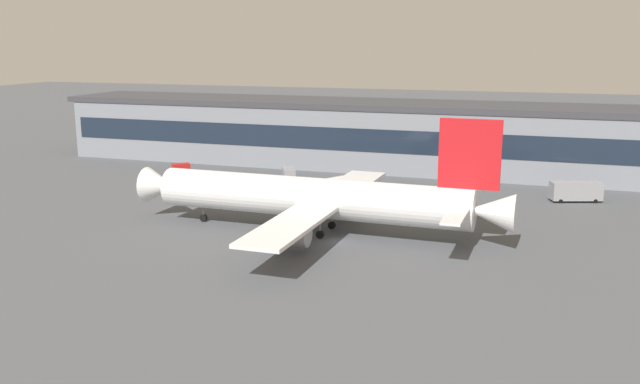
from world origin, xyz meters
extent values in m
plane|color=#4C4F54|center=(0.00, 0.00, 0.00)|extent=(600.00, 600.00, 0.00)
cube|color=gray|center=(0.00, 57.40, 6.43)|extent=(158.55, 19.99, 12.86)
cube|color=#38383D|center=(0.00, 57.40, 13.46)|extent=(161.72, 20.39, 1.20)
cube|color=#192333|center=(0.00, 47.36, 7.08)|extent=(155.38, 0.16, 4.63)
cylinder|color=white|center=(-5.08, 3.52, 5.05)|extent=(45.60, 6.29, 5.67)
cone|color=white|center=(-29.55, 3.85, 5.05)|extent=(5.18, 5.46, 5.39)
cone|color=white|center=(19.67, 3.18, 5.05)|extent=(6.31, 5.19, 5.11)
cube|color=red|center=(16.68, 3.22, 12.43)|extent=(7.95, 0.61, 9.08)
cube|color=white|center=(16.10, -3.01, 5.90)|extent=(2.54, 10.24, 0.30)
cube|color=white|center=(16.27, 9.47, 5.90)|extent=(2.54, 10.24, 0.30)
cube|color=white|center=(-3.26, -9.59, 4.48)|extent=(6.28, 20.57, 0.50)
cube|color=white|center=(-2.90, 16.57, 4.48)|extent=(6.28, 20.57, 0.50)
cylinder|color=#99999E|center=(-4.22, -6.50, 2.52)|extent=(4.72, 3.18, 3.12)
cylinder|color=#99999E|center=(-3.94, 13.51, 2.52)|extent=(4.72, 3.18, 3.12)
cylinder|color=black|center=(-22.38, 3.75, 0.55)|extent=(1.11, 0.51, 1.10)
cylinder|color=slate|center=(-22.38, 3.75, 1.93)|extent=(0.24, 0.24, 2.21)
cylinder|color=black|center=(-2.84, 0.93, 0.55)|extent=(1.11, 0.51, 1.10)
cylinder|color=slate|center=(-2.84, 0.93, 1.93)|extent=(0.24, 0.24, 2.21)
cylinder|color=black|center=(-2.77, 6.04, 0.55)|extent=(1.11, 0.51, 1.10)
cylinder|color=slate|center=(-2.77, 6.04, 1.93)|extent=(0.24, 0.24, 2.21)
cube|color=red|center=(-45.76, 37.47, 1.10)|extent=(4.06, 3.82, 1.50)
cube|color=black|center=(-46.53, 36.85, 1.40)|extent=(2.14, 2.22, 0.38)
cylinder|color=black|center=(-46.17, 35.98, 0.35)|extent=(0.73, 0.67, 0.70)
cylinder|color=black|center=(-47.31, 37.38, 0.35)|extent=(0.73, 0.67, 0.70)
cylinder|color=black|center=(-44.22, 37.57, 0.35)|extent=(0.73, 0.67, 0.70)
cylinder|color=black|center=(-45.35, 38.96, 0.35)|extent=(0.73, 0.67, 0.70)
cube|color=gray|center=(31.16, 35.80, 1.85)|extent=(8.85, 5.41, 3.00)
cube|color=black|center=(28.98, 35.04, 2.45)|extent=(3.62, 3.40, 0.75)
cylinder|color=black|center=(28.80, 33.64, 0.35)|extent=(0.76, 0.51, 0.70)
cylinder|color=black|center=(27.97, 36.02, 0.35)|extent=(0.76, 0.51, 0.70)
cylinder|color=black|center=(34.35, 35.58, 0.35)|extent=(0.76, 0.51, 0.70)
cylinder|color=black|center=(33.52, 37.96, 0.35)|extent=(0.76, 0.51, 0.70)
cube|color=gray|center=(-21.21, 36.09, 1.45)|extent=(4.33, 5.63, 2.20)
cube|color=black|center=(-21.86, 37.36, 1.89)|extent=(2.63, 2.54, 0.55)
cylinder|color=black|center=(-22.92, 37.26, 0.35)|extent=(0.59, 0.76, 0.70)
cylinder|color=black|center=(-21.16, 38.16, 0.35)|extent=(0.59, 0.76, 0.70)
cylinder|color=black|center=(-21.26, 34.02, 0.35)|extent=(0.59, 0.76, 0.70)
cylinder|color=black|center=(-19.50, 34.92, 0.35)|extent=(0.59, 0.76, 0.70)
cube|color=white|center=(-10.04, 33.55, 1.15)|extent=(4.97, 6.53, 1.60)
cube|color=black|center=(-10.94, 32.04, 1.47)|extent=(2.72, 2.86, 0.40)
cylinder|color=black|center=(-10.40, 31.16, 0.35)|extent=(0.61, 0.76, 0.70)
cylinder|color=black|center=(-11.96, 32.08, 0.35)|extent=(0.61, 0.76, 0.70)
cylinder|color=black|center=(-8.13, 35.03, 0.35)|extent=(0.61, 0.76, 0.70)
cylinder|color=black|center=(-9.68, 35.94, 0.35)|extent=(0.61, 0.76, 0.70)
camera|label=1|loc=(26.04, -84.18, 26.48)|focal=38.01mm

